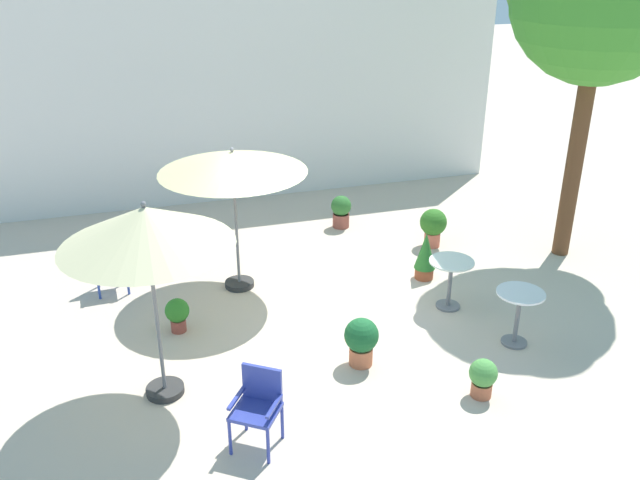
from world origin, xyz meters
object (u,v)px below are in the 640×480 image
object	(u,v)px
patio_chair_0	(258,402)
potted_plant_3	(433,225)
patio_chair_1	(109,256)
potted_plant_1	(361,339)
cafe_table_1	(519,309)
cafe_table_0	(451,275)
potted_plant_4	(483,377)
patio_umbrella_1	(146,228)
potted_plant_2	(425,255)
potted_plant_5	(177,313)
potted_plant_0	(341,210)
patio_umbrella_0	(233,163)

from	to	relation	value
patio_chair_0	potted_plant_3	xyz separation A→B (m)	(3.86, 3.93, -0.11)
patio_chair_1	patio_chair_0	bearing A→B (deg)	-70.29
potted_plant_1	potted_plant_3	xyz separation A→B (m)	(2.37, 2.92, 0.04)
cafe_table_1	potted_plant_3	size ratio (longest dim) A/B	1.13
cafe_table_0	potted_plant_3	xyz separation A→B (m)	(0.69, 1.96, -0.11)
cafe_table_0	potted_plant_3	world-z (taller)	cafe_table_0
patio_chair_0	potted_plant_4	bearing A→B (deg)	0.22
cafe_table_0	patio_chair_1	distance (m)	5.00
patio_umbrella_1	potted_plant_3	world-z (taller)	patio_umbrella_1
cafe_table_1	potted_plant_2	size ratio (longest dim) A/B	0.99
potted_plant_5	potted_plant_0	bearing A→B (deg)	40.47
potted_plant_2	cafe_table_0	bearing A→B (deg)	-93.04
patio_umbrella_0	patio_umbrella_1	distance (m)	2.67
cafe_table_0	potted_plant_5	world-z (taller)	cafe_table_0
patio_chair_0	potted_plant_4	distance (m)	2.62
potted_plant_4	potted_plant_5	size ratio (longest dim) A/B	1.00
potted_plant_2	patio_chair_0	bearing A→B (deg)	-138.19
patio_umbrella_1	patio_chair_0	world-z (taller)	patio_umbrella_1
patio_chair_0	potted_plant_1	xyz separation A→B (m)	(1.49, 1.01, -0.15)
patio_umbrella_1	cafe_table_0	world-z (taller)	patio_umbrella_1
patio_umbrella_0	patio_chair_0	distance (m)	3.76
patio_umbrella_0	potted_plant_0	distance (m)	3.24
patio_umbrella_0	cafe_table_1	xyz separation A→B (m)	(3.15, -2.59, -1.43)
patio_chair_1	potted_plant_2	bearing A→B (deg)	-12.93
patio_umbrella_0	patio_chair_1	world-z (taller)	patio_umbrella_0
cafe_table_1	potted_plant_3	distance (m)	3.09
patio_chair_1	cafe_table_0	bearing A→B (deg)	-23.32
cafe_table_0	potted_plant_4	xyz separation A→B (m)	(-0.57, -1.96, -0.24)
patio_chair_0	patio_umbrella_0	bearing A→B (deg)	82.98
potted_plant_0	potted_plant_4	size ratio (longest dim) A/B	1.25
cafe_table_0	potted_plant_1	distance (m)	1.94
patio_chair_0	potted_plant_1	size ratio (longest dim) A/B	1.37
patio_umbrella_1	potted_plant_1	world-z (taller)	patio_umbrella_1
patio_umbrella_0	cafe_table_0	world-z (taller)	patio_umbrella_0
potted_plant_0	cafe_table_1	bearing A→B (deg)	-77.69
potted_plant_3	potted_plant_5	xyz separation A→B (m)	(-4.45, -1.50, -0.12)
patio_chair_0	patio_chair_1	xyz separation A→B (m)	(-1.41, 3.95, 0.03)
patio_umbrella_0	cafe_table_1	world-z (taller)	patio_umbrella_0
cafe_table_1	potted_plant_1	size ratio (longest dim) A/B	1.20
patio_umbrella_0	potted_plant_3	xyz separation A→B (m)	(3.44, 0.48, -1.56)
patio_umbrella_1	potted_plant_1	distance (m)	2.94
potted_plant_0	patio_chair_0	bearing A→B (deg)	-116.91
cafe_table_1	potted_plant_0	size ratio (longest dim) A/B	1.27
patio_chair_1	potted_plant_0	world-z (taller)	patio_chair_1
cafe_table_0	potted_plant_4	world-z (taller)	cafe_table_0
potted_plant_1	cafe_table_0	bearing A→B (deg)	29.69
patio_umbrella_0	potted_plant_3	size ratio (longest dim) A/B	3.26
patio_chair_0	potted_plant_5	bearing A→B (deg)	103.64
patio_umbrella_0	potted_plant_2	bearing A→B (deg)	-11.44
cafe_table_0	potted_plant_0	size ratio (longest dim) A/B	1.23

